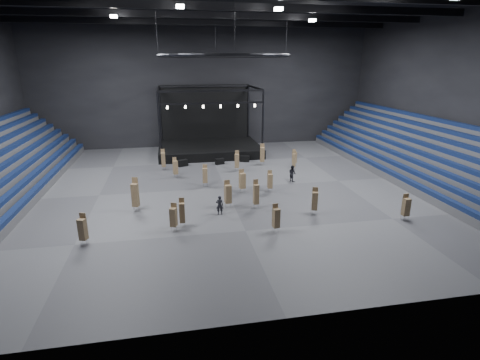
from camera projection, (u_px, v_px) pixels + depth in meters
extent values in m
plane|color=#4C4B4E|center=(226.00, 188.00, 38.74)|extent=(50.00, 50.00, 0.00)
cube|color=black|center=(204.00, 86.00, 55.67)|extent=(50.00, 0.20, 18.00)
cube|color=black|center=(294.00, 146.00, 16.35)|extent=(50.00, 0.20, 18.00)
cube|color=black|center=(453.00, 95.00, 40.40)|extent=(0.20, 42.00, 18.00)
cube|color=#0E193F|center=(36.00, 190.00, 35.27)|extent=(0.59, 40.00, 0.40)
cube|color=#0E193F|center=(24.00, 183.00, 34.88)|extent=(0.59, 40.00, 0.40)
cube|color=#0E193F|center=(12.00, 176.00, 34.50)|extent=(0.59, 40.00, 0.40)
cube|color=#0E193F|center=(0.00, 168.00, 34.11)|extent=(0.59, 40.00, 0.40)
cube|color=#4F4E51|center=(412.00, 173.00, 42.39)|extent=(7.20, 40.00, 0.75)
cube|color=#0E193F|center=(386.00, 170.00, 41.64)|extent=(0.59, 40.00, 0.40)
cube|color=#4F4E51|center=(416.00, 170.00, 42.36)|extent=(6.30, 40.00, 1.50)
cube|color=#0E193F|center=(394.00, 163.00, 41.57)|extent=(0.59, 40.00, 0.40)
cube|color=#4F4E51|center=(420.00, 167.00, 42.32)|extent=(5.40, 40.00, 2.25)
cube|color=#0E193F|center=(403.00, 156.00, 41.50)|extent=(0.59, 40.00, 0.40)
cube|color=#4F4E51|center=(424.00, 163.00, 42.29)|extent=(4.50, 40.00, 3.00)
cube|color=#0E193F|center=(411.00, 149.00, 41.43)|extent=(0.59, 40.00, 0.40)
cube|color=#4F4E51|center=(428.00, 160.00, 42.25)|extent=(3.60, 40.00, 3.75)
cube|color=#0E193F|center=(419.00, 142.00, 41.36)|extent=(0.59, 40.00, 0.40)
cube|color=#4F4E51|center=(432.00, 156.00, 42.22)|extent=(2.70, 40.00, 4.50)
cube|color=#0E193F|center=(427.00, 135.00, 41.29)|extent=(0.59, 40.00, 0.40)
cube|color=#4F4E51|center=(436.00, 153.00, 42.18)|extent=(1.80, 40.00, 5.25)
cube|color=#0E193F|center=(436.00, 128.00, 41.22)|extent=(0.59, 40.00, 0.40)
cube|color=#4F4E51|center=(440.00, 150.00, 42.15)|extent=(0.90, 40.00, 6.00)
cube|color=#0E193F|center=(444.00, 121.00, 41.15)|extent=(0.59, 40.00, 0.40)
cube|color=black|center=(209.00, 149.00, 53.07)|extent=(14.00, 10.00, 1.20)
cube|color=black|center=(205.00, 112.00, 56.17)|extent=(13.30, 0.30, 8.00)
cylinder|color=black|center=(159.00, 124.00, 46.24)|extent=(0.24, 0.24, 7.80)
cylinder|color=black|center=(160.00, 114.00, 54.85)|extent=(0.24, 0.24, 7.80)
cylinder|color=black|center=(263.00, 121.00, 48.56)|extent=(0.24, 0.24, 7.80)
cylinder|color=black|center=(248.00, 112.00, 57.17)|extent=(0.24, 0.24, 7.80)
cube|color=black|center=(212.00, 91.00, 46.21)|extent=(13.40, 0.25, 0.25)
cube|color=black|center=(204.00, 86.00, 54.83)|extent=(13.40, 0.25, 0.25)
cube|color=black|center=(212.00, 103.00, 46.67)|extent=(13.40, 0.20, 0.20)
cylinder|color=white|center=(167.00, 107.00, 45.82)|extent=(0.24, 0.24, 0.35)
cylinder|color=white|center=(185.00, 107.00, 46.21)|extent=(0.24, 0.24, 0.35)
cylinder|color=white|center=(203.00, 107.00, 46.60)|extent=(0.24, 0.24, 0.35)
cylinder|color=white|center=(221.00, 106.00, 46.98)|extent=(0.24, 0.24, 0.35)
cylinder|color=white|center=(238.00, 106.00, 47.37)|extent=(0.24, 0.24, 0.35)
cylinder|color=white|center=(255.00, 106.00, 47.76)|extent=(0.24, 0.24, 0.35)
torus|color=black|center=(224.00, 56.00, 34.79)|extent=(12.30, 12.30, 0.30)
cylinder|color=black|center=(287.00, 28.00, 35.09)|extent=(0.04, 0.04, 5.00)
cylinder|color=black|center=(215.00, 32.00, 39.65)|extent=(0.04, 0.04, 5.00)
cylinder|color=black|center=(156.00, 26.00, 32.98)|extent=(0.04, 0.04, 5.00)
cylinder|color=black|center=(235.00, 20.00, 28.41)|extent=(0.04, 0.04, 5.00)
cube|color=black|center=(223.00, 6.00, 33.51)|extent=(49.00, 0.35, 0.70)
cube|color=black|center=(214.00, 15.00, 40.07)|extent=(49.00, 0.35, 0.70)
cube|color=black|center=(206.00, 22.00, 47.56)|extent=(49.00, 0.35, 0.70)
cube|color=white|center=(114.00, 16.00, 35.68)|extent=(0.60, 0.60, 0.25)
cube|color=white|center=(312.00, 20.00, 39.20)|extent=(0.60, 0.60, 0.25)
cube|color=white|center=(180.00, 6.00, 29.25)|extent=(0.60, 0.60, 0.25)
cube|color=white|center=(279.00, 9.00, 30.66)|extent=(0.60, 0.60, 0.25)
cube|color=black|center=(183.00, 163.00, 46.56)|extent=(1.35, 1.05, 0.81)
cube|color=black|center=(220.00, 161.00, 47.44)|extent=(1.22, 0.86, 0.73)
cube|color=black|center=(245.00, 159.00, 48.66)|extent=(1.29, 0.92, 0.77)
cylinder|color=silver|center=(254.00, 207.00, 33.22)|extent=(0.03, 0.03, 0.38)
cylinder|color=silver|center=(254.00, 205.00, 33.56)|extent=(0.03, 0.03, 0.38)
cylinder|color=silver|center=(258.00, 206.00, 33.28)|extent=(0.03, 0.03, 0.38)
cylinder|color=silver|center=(257.00, 205.00, 33.62)|extent=(0.03, 0.03, 0.38)
cube|color=#9D7D56|center=(256.00, 194.00, 33.09)|extent=(0.48, 0.48, 1.79)
cube|color=#9D7D56|center=(256.00, 185.00, 33.01)|extent=(0.44, 0.08, 0.99)
cylinder|color=silver|center=(293.00, 165.00, 46.56)|extent=(0.03, 0.03, 0.38)
cylinder|color=silver|center=(292.00, 164.00, 46.89)|extent=(0.03, 0.03, 0.38)
cylinder|color=silver|center=(296.00, 165.00, 46.62)|extent=(0.03, 0.03, 0.38)
cylinder|color=silver|center=(295.00, 164.00, 46.95)|extent=(0.03, 0.03, 0.38)
cube|color=#9D7D56|center=(294.00, 158.00, 46.49)|extent=(0.58, 0.58, 1.39)
cube|color=#9D7D56|center=(294.00, 152.00, 46.45)|extent=(0.43, 0.20, 0.76)
cylinder|color=silver|center=(134.00, 210.00, 32.48)|extent=(0.03, 0.03, 0.44)
cylinder|color=silver|center=(134.00, 208.00, 32.87)|extent=(0.03, 0.03, 0.44)
cylinder|color=silver|center=(139.00, 209.00, 32.55)|extent=(0.03, 0.03, 0.44)
cylinder|color=silver|center=(139.00, 207.00, 32.95)|extent=(0.03, 0.03, 0.44)
cube|color=#9D7D56|center=(135.00, 195.00, 32.33)|extent=(0.66, 0.66, 2.06)
cube|color=#9D7D56|center=(135.00, 183.00, 32.25)|extent=(0.51, 0.21, 1.13)
cylinder|color=silver|center=(172.00, 230.00, 28.66)|extent=(0.03, 0.03, 0.40)
cylinder|color=silver|center=(172.00, 228.00, 29.01)|extent=(0.03, 0.03, 0.40)
cylinder|color=silver|center=(177.00, 229.00, 28.72)|extent=(0.03, 0.03, 0.40)
cylinder|color=silver|center=(177.00, 227.00, 29.08)|extent=(0.03, 0.03, 0.40)
cube|color=#9D7D56|center=(173.00, 217.00, 28.58)|extent=(0.63, 0.63, 1.49)
cube|color=#9D7D56|center=(174.00, 208.00, 28.56)|extent=(0.45, 0.22, 0.82)
cylinder|color=silver|center=(236.00, 170.00, 44.44)|extent=(0.03, 0.03, 0.41)
cylinder|color=silver|center=(235.00, 169.00, 44.80)|extent=(0.03, 0.03, 0.41)
cylinder|color=silver|center=(239.00, 169.00, 44.51)|extent=(0.03, 0.03, 0.41)
cylinder|color=silver|center=(238.00, 169.00, 44.87)|extent=(0.03, 0.03, 0.41)
cube|color=#9D7D56|center=(237.00, 161.00, 44.34)|extent=(0.61, 0.61, 1.65)
cube|color=#9D7D56|center=(237.00, 154.00, 44.30)|extent=(0.47, 0.19, 0.91)
cylinder|color=silver|center=(204.00, 185.00, 38.92)|extent=(0.03, 0.03, 0.42)
cylinder|color=silver|center=(203.00, 184.00, 39.29)|extent=(0.03, 0.03, 0.42)
cylinder|color=silver|center=(207.00, 185.00, 38.99)|extent=(0.03, 0.03, 0.42)
cylinder|color=silver|center=(207.00, 184.00, 39.36)|extent=(0.03, 0.03, 0.42)
cube|color=#9D7D56|center=(205.00, 175.00, 38.84)|extent=(0.56, 0.56, 1.55)
cube|color=#9D7D56|center=(205.00, 168.00, 38.82)|extent=(0.48, 0.12, 0.85)
cylinder|color=silver|center=(404.00, 219.00, 30.61)|extent=(0.03, 0.03, 0.42)
cylinder|color=silver|center=(401.00, 217.00, 30.99)|extent=(0.03, 0.03, 0.42)
cylinder|color=silver|center=(408.00, 218.00, 30.68)|extent=(0.03, 0.03, 0.42)
cylinder|color=silver|center=(405.00, 216.00, 31.06)|extent=(0.03, 0.03, 0.42)
cube|color=#9D7D56|center=(406.00, 207.00, 30.55)|extent=(0.51, 0.51, 1.46)
cube|color=#9D7D56|center=(406.00, 198.00, 30.54)|extent=(0.49, 0.07, 0.80)
cylinder|color=silver|center=(162.00, 169.00, 44.86)|extent=(0.03, 0.03, 0.39)
cylinder|color=silver|center=(162.00, 168.00, 45.20)|extent=(0.03, 0.03, 0.39)
cylinder|color=silver|center=(165.00, 169.00, 44.92)|extent=(0.03, 0.03, 0.39)
cylinder|color=silver|center=(165.00, 168.00, 45.27)|extent=(0.03, 0.03, 0.39)
cube|color=#9D7D56|center=(163.00, 160.00, 44.74)|extent=(0.49, 0.49, 1.72)
cube|color=#9D7D56|center=(163.00, 153.00, 44.68)|extent=(0.45, 0.08, 0.95)
cylinder|color=silver|center=(174.00, 176.00, 41.97)|extent=(0.03, 0.03, 0.39)
cylinder|color=silver|center=(174.00, 175.00, 42.31)|extent=(0.03, 0.03, 0.39)
cylinder|color=silver|center=(178.00, 176.00, 42.03)|extent=(0.03, 0.03, 0.39)
cylinder|color=silver|center=(177.00, 175.00, 42.38)|extent=(0.03, 0.03, 0.39)
cube|color=#9D7D56|center=(175.00, 167.00, 41.88)|extent=(0.59, 0.59, 1.53)
cube|color=#9D7D56|center=(174.00, 161.00, 41.82)|extent=(0.44, 0.20, 0.84)
cylinder|color=silver|center=(274.00, 231.00, 28.48)|extent=(0.03, 0.03, 0.40)
cylinder|color=silver|center=(273.00, 229.00, 28.83)|extent=(0.03, 0.03, 0.40)
cylinder|color=silver|center=(279.00, 230.00, 28.55)|extent=(0.03, 0.03, 0.40)
cylinder|color=silver|center=(277.00, 228.00, 28.90)|extent=(0.03, 0.03, 0.40)
cube|color=#9D7D56|center=(276.00, 218.00, 28.40)|extent=(0.56, 0.56, 1.51)
cube|color=#9D7D56|center=(275.00, 209.00, 28.36)|extent=(0.46, 0.15, 0.83)
cylinder|color=silver|center=(293.00, 169.00, 44.92)|extent=(0.03, 0.03, 0.35)
cylinder|color=silver|center=(292.00, 168.00, 45.23)|extent=(0.03, 0.03, 0.35)
cylinder|color=silver|center=(295.00, 169.00, 44.98)|extent=(0.03, 0.03, 0.35)
cylinder|color=silver|center=(295.00, 168.00, 45.29)|extent=(0.03, 0.03, 0.35)
cube|color=#9D7D56|center=(294.00, 160.00, 44.81)|extent=(0.55, 0.55, 1.62)
cube|color=#9D7D56|center=(294.00, 154.00, 44.74)|extent=(0.39, 0.20, 0.89)
cylinder|color=silver|center=(226.00, 206.00, 33.22)|extent=(0.03, 0.03, 0.45)
cylinder|color=silver|center=(225.00, 204.00, 33.62)|extent=(0.03, 0.03, 0.45)
cylinder|color=silver|center=(231.00, 206.00, 33.30)|extent=(0.03, 0.03, 0.45)
cylinder|color=silver|center=(230.00, 204.00, 33.70)|extent=(0.03, 0.03, 0.45)
cube|color=#9D7D56|center=(228.00, 194.00, 33.14)|extent=(0.64, 0.64, 1.67)
cube|color=#9D7D56|center=(227.00, 185.00, 33.10)|extent=(0.52, 0.17, 0.92)
cylinder|color=silver|center=(313.00, 213.00, 31.85)|extent=(0.03, 0.03, 0.41)
cylinder|color=silver|center=(311.00, 211.00, 32.21)|extent=(0.03, 0.03, 0.41)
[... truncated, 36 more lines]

